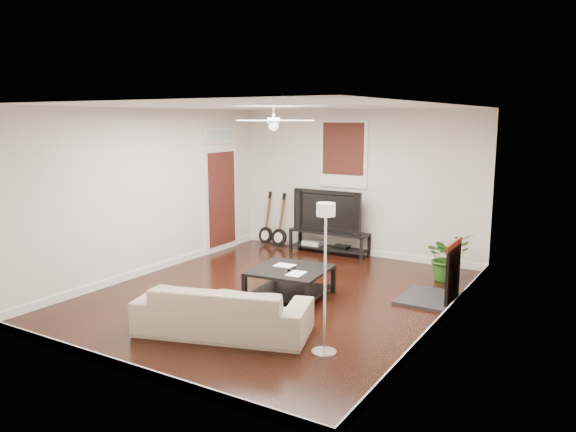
% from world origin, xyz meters
% --- Properties ---
extents(room, '(5.01, 6.01, 2.81)m').
position_xyz_m(room, '(0.00, 0.00, 1.40)').
color(room, black).
rests_on(room, ground).
extents(brick_accent, '(0.02, 2.20, 2.80)m').
position_xyz_m(brick_accent, '(2.49, 1.00, 1.40)').
color(brick_accent, brown).
rests_on(brick_accent, floor).
extents(fireplace, '(0.80, 1.10, 0.92)m').
position_xyz_m(fireplace, '(2.20, 1.00, 0.46)').
color(fireplace, black).
rests_on(fireplace, floor).
extents(window_back, '(1.00, 0.06, 1.30)m').
position_xyz_m(window_back, '(-0.30, 2.97, 1.95)').
color(window_back, '#3A1810').
rests_on(window_back, wall_back).
extents(door_left, '(0.08, 1.00, 2.50)m').
position_xyz_m(door_left, '(-2.46, 1.90, 1.25)').
color(door_left, white).
rests_on(door_left, wall_left).
extents(tv_stand, '(1.60, 0.43, 0.45)m').
position_xyz_m(tv_stand, '(-0.48, 2.78, 0.22)').
color(tv_stand, black).
rests_on(tv_stand, floor).
extents(tv, '(1.43, 0.19, 0.82)m').
position_xyz_m(tv, '(-0.48, 2.80, 0.86)').
color(tv, black).
rests_on(tv, tv_stand).
extents(coffee_table, '(1.16, 1.16, 0.44)m').
position_xyz_m(coffee_table, '(0.27, 0.02, 0.22)').
color(coffee_table, black).
rests_on(coffee_table, floor).
extents(sofa, '(2.28, 1.44, 0.62)m').
position_xyz_m(sofa, '(0.27, -1.60, 0.31)').
color(sofa, tan).
rests_on(sofa, floor).
extents(floor_lamp, '(0.36, 0.36, 1.74)m').
position_xyz_m(floor_lamp, '(1.62, -1.50, 0.87)').
color(floor_lamp, silver).
rests_on(floor_lamp, floor).
extents(potted_plant, '(0.93, 0.95, 0.80)m').
position_xyz_m(potted_plant, '(2.02, 2.10, 0.40)').
color(potted_plant, '#245819').
rests_on(potted_plant, floor).
extents(guitar_left, '(0.39, 0.30, 1.13)m').
position_xyz_m(guitar_left, '(-1.96, 2.75, 0.56)').
color(guitar_left, black).
rests_on(guitar_left, floor).
extents(guitar_right, '(0.36, 0.27, 1.13)m').
position_xyz_m(guitar_right, '(-1.61, 2.72, 0.56)').
color(guitar_right, black).
rests_on(guitar_right, floor).
extents(ceiling_fan, '(1.24, 1.24, 0.32)m').
position_xyz_m(ceiling_fan, '(0.00, 0.00, 2.60)').
color(ceiling_fan, white).
rests_on(ceiling_fan, ceiling).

